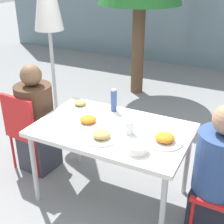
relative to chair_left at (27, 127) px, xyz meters
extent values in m
plane|color=gray|center=(0.96, -0.01, -0.51)|extent=(24.00, 24.00, 0.00)
cube|color=silver|center=(0.96, -0.01, 0.21)|extent=(1.31, 0.83, 0.04)
cylinder|color=#B7B7B7|center=(0.37, -0.37, -0.16)|extent=(0.04, 0.04, 0.70)
cylinder|color=#B7B7B7|center=(1.55, -0.37, -0.16)|extent=(0.04, 0.04, 0.70)
cylinder|color=#B7B7B7|center=(0.37, 0.34, -0.16)|extent=(0.04, 0.04, 0.70)
cylinder|color=#B7B7B7|center=(1.55, 0.34, -0.16)|extent=(0.04, 0.04, 0.70)
cube|color=red|center=(0.01, 0.08, -0.08)|extent=(0.44, 0.44, 0.04)
cube|color=red|center=(-0.01, -0.10, 0.15)|extent=(0.40, 0.07, 0.42)
cylinder|color=red|center=(-0.15, 0.27, -0.30)|extent=(0.03, 0.03, 0.41)
cylinder|color=red|center=(0.19, 0.23, -0.30)|extent=(0.03, 0.03, 0.41)
cylinder|color=red|center=(-0.18, -0.07, -0.30)|extent=(0.03, 0.03, 0.41)
cylinder|color=red|center=(0.16, -0.11, -0.30)|extent=(0.03, 0.03, 0.41)
cube|color=#383842|center=(0.06, 0.08, -0.28)|extent=(0.36, 0.36, 0.45)
cylinder|color=#472D1E|center=(0.06, 0.08, 0.18)|extent=(0.37, 0.37, 0.49)
sphere|color=brown|center=(0.06, 0.08, 0.53)|extent=(0.21, 0.21, 0.21)
cube|color=red|center=(1.91, -0.04, -0.08)|extent=(0.41, 0.41, 0.04)
cylinder|color=red|center=(1.74, -0.20, -0.30)|extent=(0.03, 0.03, 0.41)
cylinder|color=red|center=(1.75, 0.14, -0.30)|extent=(0.03, 0.03, 0.41)
cube|color=black|center=(1.86, -0.04, -0.28)|extent=(0.35, 0.35, 0.45)
cylinder|color=navy|center=(1.86, -0.04, 0.18)|extent=(0.38, 0.38, 0.48)
cylinder|color=#333333|center=(-0.30, 0.88, -0.48)|extent=(0.36, 0.36, 0.05)
cylinder|color=#BCBCBC|center=(-0.30, 0.88, 0.63)|extent=(0.04, 0.04, 2.27)
cylinder|color=white|center=(0.74, -0.04, 0.24)|extent=(0.26, 0.26, 0.01)
ellipsoid|color=orange|center=(0.74, -0.04, 0.27)|extent=(0.14, 0.14, 0.06)
cylinder|color=white|center=(0.97, -0.21, 0.24)|extent=(0.26, 0.26, 0.01)
ellipsoid|color=tan|center=(0.97, -0.21, 0.27)|extent=(0.14, 0.14, 0.06)
cylinder|color=white|center=(1.43, -0.04, 0.24)|extent=(0.28, 0.28, 0.01)
ellipsoid|color=orange|center=(1.43, -0.04, 0.27)|extent=(0.15, 0.15, 0.06)
cylinder|color=white|center=(0.49, 0.24, 0.24)|extent=(0.21, 0.21, 0.01)
ellipsoid|color=tan|center=(0.49, 0.24, 0.27)|extent=(0.11, 0.11, 0.05)
cylinder|color=#334C8E|center=(0.82, 0.30, 0.33)|extent=(0.06, 0.06, 0.20)
cylinder|color=white|center=(0.82, 0.30, 0.44)|extent=(0.04, 0.04, 0.02)
cylinder|color=silver|center=(1.13, -0.03, 0.28)|extent=(0.07, 0.07, 0.11)
cylinder|color=white|center=(1.29, -0.25, 0.26)|extent=(0.17, 0.17, 0.06)
cylinder|color=brown|center=(0.15, 2.53, 0.21)|extent=(0.20, 0.20, 1.43)
camera|label=1|loc=(2.00, -2.08, 1.50)|focal=50.00mm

